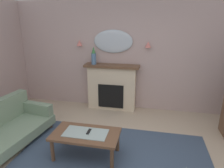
# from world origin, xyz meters

# --- Properties ---
(wall_back) EXTENTS (6.90, 0.10, 2.69)m
(wall_back) POSITION_xyz_m (0.00, 2.60, 1.34)
(wall_back) COLOR #B29993
(wall_back) RESTS_ON ground
(patterned_rug) EXTENTS (3.20, 2.40, 0.01)m
(patterned_rug) POSITION_xyz_m (0.00, 0.20, 0.01)
(patterned_rug) COLOR #38475B
(patterned_rug) RESTS_ON ground
(fireplace) EXTENTS (1.36, 0.36, 1.16)m
(fireplace) POSITION_xyz_m (-0.44, 2.38, 0.57)
(fireplace) COLOR beige
(fireplace) RESTS_ON ground
(mantel_vase_left) EXTENTS (0.12, 0.12, 0.43)m
(mantel_vase_left) POSITION_xyz_m (-0.89, 2.35, 1.36)
(mantel_vase_left) COLOR #4C7093
(mantel_vase_left) RESTS_ON fireplace
(wall_mirror) EXTENTS (0.96, 0.06, 0.56)m
(wall_mirror) POSITION_xyz_m (-0.44, 2.52, 1.71)
(wall_mirror) COLOR #B2BCC6
(wall_sconce_left) EXTENTS (0.14, 0.14, 0.14)m
(wall_sconce_left) POSITION_xyz_m (-1.29, 2.47, 1.66)
(wall_sconce_left) COLOR #D17066
(wall_sconce_right) EXTENTS (0.14, 0.14, 0.14)m
(wall_sconce_right) POSITION_xyz_m (0.41, 2.47, 1.66)
(wall_sconce_right) COLOR #D17066
(coffee_table) EXTENTS (1.10, 0.60, 0.45)m
(coffee_table) POSITION_xyz_m (-0.45, 0.38, 0.38)
(coffee_table) COLOR brown
(coffee_table) RESTS_ON ground
(tv_remote) EXTENTS (0.04, 0.16, 0.02)m
(tv_remote) POSITION_xyz_m (-0.41, 0.41, 0.45)
(tv_remote) COLOR black
(tv_remote) RESTS_ON coffee_table
(floral_couch) EXTENTS (1.07, 1.80, 0.76)m
(floral_couch) POSITION_xyz_m (-2.06, 0.41, 0.32)
(floral_couch) COLOR gray
(floral_couch) RESTS_ON ground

